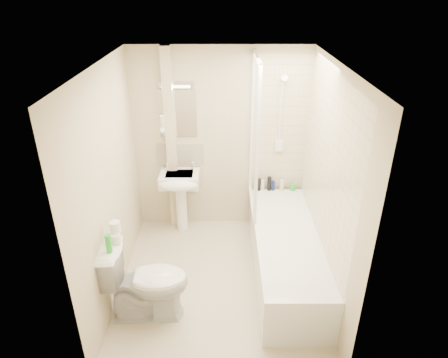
{
  "coord_description": "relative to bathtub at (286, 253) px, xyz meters",
  "views": [
    {
      "loc": [
        0.05,
        -3.52,
        3.08
      ],
      "look_at": [
        0.05,
        0.2,
        1.2
      ],
      "focal_mm": 32.0,
      "sensor_mm": 36.0,
      "label": 1
    }
  ],
  "objects": [
    {
      "name": "floor",
      "position": [
        -0.75,
        -0.13,
        -0.29
      ],
      "size": [
        2.5,
        2.5,
        0.0
      ],
      "primitive_type": "plane",
      "color": "beige",
      "rests_on": "ground"
    },
    {
      "name": "wall_back",
      "position": [
        -0.75,
        1.12,
        0.91
      ],
      "size": [
        2.2,
        0.02,
        2.4
      ],
      "primitive_type": "cube",
      "color": "beige",
      "rests_on": "ground"
    },
    {
      "name": "wall_left",
      "position": [
        -1.85,
        -0.13,
        0.91
      ],
      "size": [
        0.02,
        2.5,
        2.4
      ],
      "primitive_type": "cube",
      "color": "beige",
      "rests_on": "ground"
    },
    {
      "name": "wall_right",
      "position": [
        0.35,
        -0.13,
        0.91
      ],
      "size": [
        0.02,
        2.5,
        2.4
      ],
      "primitive_type": "cube",
      "color": "beige",
      "rests_on": "ground"
    },
    {
      "name": "ceiling",
      "position": [
        -0.75,
        -0.13,
        2.11
      ],
      "size": [
        2.2,
        2.5,
        0.02
      ],
      "primitive_type": "cube",
      "color": "white",
      "rests_on": "wall_back"
    },
    {
      "name": "tile_back",
      "position": [
        0.0,
        1.11,
        1.14
      ],
      "size": [
        0.7,
        0.01,
        1.75
      ],
      "primitive_type": "cube",
      "color": "beige",
      "rests_on": "wall_back"
    },
    {
      "name": "tile_right",
      "position": [
        0.34,
        0.0,
        1.14
      ],
      "size": [
        0.01,
        2.1,
        1.75
      ],
      "primitive_type": "cube",
      "color": "beige",
      "rests_on": "wall_right"
    },
    {
      "name": "pipe_boxing",
      "position": [
        -1.37,
        1.06,
        0.91
      ],
      "size": [
        0.12,
        0.12,
        2.4
      ],
      "primitive_type": "cube",
      "color": "beige",
      "rests_on": "ground"
    },
    {
      "name": "splashback",
      "position": [
        -1.27,
        1.11,
        0.74
      ],
      "size": [
        0.6,
        0.02,
        0.3
      ],
      "primitive_type": "cube",
      "color": "beige",
      "rests_on": "wall_back"
    },
    {
      "name": "mirror",
      "position": [
        -1.27,
        1.11,
        1.29
      ],
      "size": [
        0.46,
        0.01,
        0.6
      ],
      "primitive_type": "cube",
      "color": "white",
      "rests_on": "wall_back"
    },
    {
      "name": "strip_light",
      "position": [
        -1.27,
        1.08,
        1.66
      ],
      "size": [
        0.42,
        0.07,
        0.07
      ],
      "primitive_type": "cube",
      "color": "silver",
      "rests_on": "wall_back"
    },
    {
      "name": "bathtub",
      "position": [
        0.0,
        0.0,
        0.0
      ],
      "size": [
        0.7,
        2.1,
        0.55
      ],
      "color": "white",
      "rests_on": "ground"
    },
    {
      "name": "shower_screen",
      "position": [
        -0.35,
        0.67,
        1.16
      ],
      "size": [
        0.04,
        0.92,
        1.8
      ],
      "color": "white",
      "rests_on": "bathtub"
    },
    {
      "name": "shower_fixture",
      "position": [
        -0.0,
        1.06,
        1.26
      ],
      "size": [
        0.1,
        0.16,
        0.99
      ],
      "color": "white",
      "rests_on": "wall_back"
    },
    {
      "name": "pedestal_sink",
      "position": [
        -1.27,
        0.88,
        0.39
      ],
      "size": [
        0.5,
        0.47,
        0.97
      ],
      "color": "white",
      "rests_on": "ground"
    },
    {
      "name": "bottle_black_a",
      "position": [
        -0.24,
        1.03,
        0.34
      ],
      "size": [
        0.06,
        0.06,
        0.17
      ],
      "primitive_type": "cylinder",
      "color": "black",
      "rests_on": "bathtub"
    },
    {
      "name": "bottle_white_a",
      "position": [
        -0.19,
        1.03,
        0.33
      ],
      "size": [
        0.05,
        0.05,
        0.15
      ],
      "primitive_type": "cylinder",
      "color": "white",
      "rests_on": "bathtub"
    },
    {
      "name": "bottle_black_b",
      "position": [
        -0.1,
        1.03,
        0.36
      ],
      "size": [
        0.05,
        0.05,
        0.19
      ],
      "primitive_type": "cylinder",
      "color": "black",
      "rests_on": "bathtub"
    },
    {
      "name": "bottle_blue",
      "position": [
        -0.05,
        1.03,
        0.33
      ],
      "size": [
        0.05,
        0.05,
        0.13
      ],
      "primitive_type": "cylinder",
      "color": "navy",
      "rests_on": "bathtub"
    },
    {
      "name": "bottle_cream",
      "position": [
        0.07,
        1.03,
        0.33
      ],
      "size": [
        0.05,
        0.05,
        0.15
      ],
      "primitive_type": "cylinder",
      "color": "beige",
      "rests_on": "bathtub"
    },
    {
      "name": "bottle_green",
      "position": [
        0.21,
        1.03,
        0.3
      ],
      "size": [
        0.07,
        0.07,
        0.09
      ],
      "primitive_type": "cylinder",
      "color": "green",
      "rests_on": "bathtub"
    },
    {
      "name": "toilet",
      "position": [
        -1.47,
        -0.61,
        0.13
      ],
      "size": [
        0.53,
        0.86,
        0.84
      ],
      "primitive_type": "imported",
      "rotation": [
        0.0,
        0.0,
        1.61
      ],
      "color": "white",
      "rests_on": "ground"
    },
    {
      "name": "toilet_roll_lower",
      "position": [
        -1.72,
        -0.55,
        0.6
      ],
      "size": [
        0.1,
        0.1,
        0.09
      ],
      "primitive_type": "cylinder",
      "color": "white",
      "rests_on": "toilet"
    },
    {
      "name": "toilet_roll_upper",
      "position": [
        -1.73,
        -0.51,
        0.7
      ],
      "size": [
        0.1,
        0.1,
        0.11
      ],
      "primitive_type": "cylinder",
      "color": "white",
      "rests_on": "toilet_roll_lower"
    },
    {
      "name": "green_bottle",
      "position": [
        -1.75,
        -0.7,
        0.64
      ],
      "size": [
        0.05,
        0.05,
        0.19
      ],
      "primitive_type": "cylinder",
      "color": "green",
      "rests_on": "toilet"
    }
  ]
}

